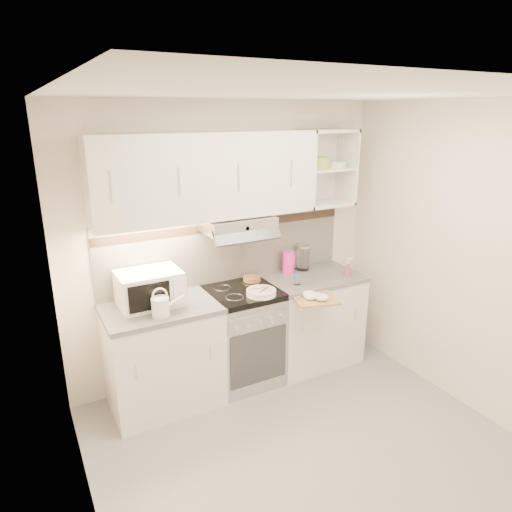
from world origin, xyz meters
The scene contains 17 objects.
ground centered at (0.00, 0.00, 0.00)m, with size 3.00×3.00×0.00m, color #9C9B9E.
room_shell centered at (0.00, 0.37, 1.63)m, with size 3.04×2.84×2.52m.
base_cabinet_left centered at (-0.75, 1.10, 0.43)m, with size 0.90×0.60×0.86m, color white.
worktop_left centered at (-0.75, 1.10, 0.88)m, with size 0.92×0.62×0.04m, color slate.
base_cabinet_right centered at (0.75, 1.10, 0.43)m, with size 0.90×0.60×0.86m, color white.
worktop_right centered at (0.75, 1.10, 0.88)m, with size 0.92×0.62×0.04m, color slate.
electric_range centered at (0.00, 1.10, 0.45)m, with size 0.60×0.60×0.90m.
microwave centered at (-0.80, 1.18, 1.04)m, with size 0.50×0.38×0.28m.
watering_can centered at (-0.79, 0.93, 0.98)m, with size 0.27×0.14×0.23m.
plate_stack centered at (0.09, 0.92, 0.92)m, with size 0.26×0.26×0.05m.
bread_loaf centered at (0.18, 1.26, 0.92)m, with size 0.16×0.16×0.04m, color #956044.
pink_pitcher centered at (0.59, 1.28, 1.01)m, with size 0.12×0.11×0.22m.
glass_jar centered at (0.77, 1.30, 1.03)m, with size 0.13×0.13×0.25m.
spice_jar centered at (0.49, 0.98, 0.95)m, with size 0.06×0.06×0.09m.
spray_bottle centered at (1.04, 0.93, 0.98)m, with size 0.08×0.08×0.21m.
cutting_board centered at (0.49, 0.69, 0.87)m, with size 0.35×0.32×0.02m, color tan.
dish_towel centered at (0.45, 0.66, 0.91)m, with size 0.22×0.19×0.06m, color white, non-canonical shape.
Camera 1 is at (-1.68, -2.25, 2.40)m, focal length 32.00 mm.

